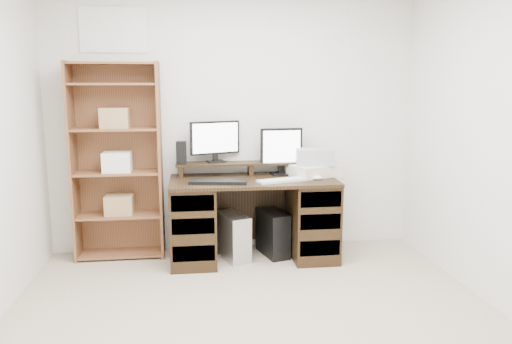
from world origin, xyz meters
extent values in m
cube|color=silver|center=(0.00, 2.01, 1.25)|extent=(3.50, 0.02, 2.50)
cube|color=silver|center=(0.00, -2.01, 1.25)|extent=(3.50, 0.02, 2.50)
cube|color=white|center=(-1.09, 1.99, 2.08)|extent=(0.60, 0.01, 0.40)
cube|color=black|center=(0.14, 1.63, 0.73)|extent=(1.50, 0.70, 0.03)
cube|color=black|center=(-0.41, 1.63, 0.36)|extent=(0.40, 0.66, 0.72)
cube|color=black|center=(0.69, 1.63, 0.36)|extent=(0.40, 0.66, 0.72)
cube|color=black|center=(0.14, 1.96, 0.40)|extent=(1.48, 0.02, 0.65)
cube|color=black|center=(-0.41, 1.30, 0.18)|extent=(0.36, 0.01, 0.14)
cube|color=black|center=(-0.41, 1.30, 0.42)|extent=(0.36, 0.01, 0.14)
cube|color=black|center=(-0.41, 1.30, 0.62)|extent=(0.36, 0.01, 0.14)
cube|color=black|center=(0.69, 1.30, 0.18)|extent=(0.36, 0.01, 0.14)
cube|color=black|center=(0.69, 1.30, 0.42)|extent=(0.36, 0.01, 0.14)
cube|color=black|center=(0.69, 1.30, 0.62)|extent=(0.36, 0.01, 0.14)
cube|color=black|center=(-0.51, 1.85, 0.80)|extent=(0.04, 0.20, 0.10)
cube|color=black|center=(0.14, 1.85, 0.80)|extent=(0.04, 0.20, 0.10)
cube|color=black|center=(0.79, 1.85, 0.80)|extent=(0.04, 0.20, 0.10)
cube|color=black|center=(0.14, 1.85, 0.86)|extent=(1.40, 0.22, 0.02)
cube|color=black|center=(-0.18, 1.88, 0.88)|extent=(0.19, 0.17, 0.01)
cube|color=black|center=(-0.19, 1.90, 0.93)|extent=(0.05, 0.04, 0.09)
cube|color=black|center=(-0.19, 1.90, 1.10)|extent=(0.47, 0.19, 0.31)
cube|color=white|center=(-0.18, 1.89, 1.10)|extent=(0.43, 0.15, 0.27)
cube|color=black|center=(0.43, 1.81, 0.76)|extent=(0.20, 0.16, 0.02)
cube|color=black|center=(0.43, 1.83, 0.82)|extent=(0.06, 0.04, 0.11)
cube|color=black|center=(0.43, 1.83, 1.02)|extent=(0.40, 0.07, 0.35)
cube|color=white|center=(0.43, 1.81, 1.02)|extent=(0.36, 0.03, 0.31)
cube|color=black|center=(-0.50, 1.82, 0.98)|extent=(0.09, 0.09, 0.21)
cube|color=black|center=(-0.19, 1.48, 0.76)|extent=(0.52, 0.24, 0.03)
cube|color=silver|center=(0.38, 1.48, 0.76)|extent=(0.46, 0.26, 0.02)
ellipsoid|color=white|center=(0.71, 1.52, 0.77)|extent=(0.11, 0.09, 0.04)
cube|color=beige|center=(0.73, 1.72, 0.80)|extent=(0.52, 0.46, 0.11)
cube|color=#999FA3|center=(0.73, 1.72, 0.93)|extent=(0.37, 0.29, 0.15)
cube|color=#B2B5B9|center=(-0.05, 1.65, 0.21)|extent=(0.32, 0.46, 0.42)
cube|color=black|center=(0.33, 1.70, 0.21)|extent=(0.28, 0.45, 0.42)
cube|color=#19FF33|center=(0.39, 1.50, 0.30)|extent=(0.01, 0.01, 0.01)
cube|color=brown|center=(-1.47, 1.83, 0.90)|extent=(0.02, 0.30, 1.80)
cube|color=brown|center=(-0.70, 1.83, 0.90)|extent=(0.02, 0.30, 1.80)
cube|color=brown|center=(-1.09, 1.97, 0.90)|extent=(0.80, 0.01, 1.80)
cube|color=brown|center=(-1.09, 1.83, 0.03)|extent=(0.75, 0.28, 0.02)
cube|color=brown|center=(-1.09, 1.83, 0.40)|extent=(0.75, 0.28, 0.02)
cube|color=brown|center=(-1.09, 1.83, 0.80)|extent=(0.75, 0.28, 0.02)
cube|color=brown|center=(-1.09, 1.83, 1.20)|extent=(0.75, 0.28, 0.02)
cube|color=brown|center=(-1.09, 1.83, 1.60)|extent=(0.75, 0.28, 0.02)
cube|color=brown|center=(-1.09, 1.83, 1.78)|extent=(0.75, 0.28, 0.02)
cube|color=#A07F54|center=(-1.09, 1.83, 0.50)|extent=(0.25, 0.20, 0.18)
cube|color=white|center=(-1.09, 1.83, 0.90)|extent=(0.25, 0.20, 0.18)
cube|color=#A07F54|center=(-1.09, 1.83, 1.30)|extent=(0.25, 0.20, 0.18)
camera|label=1|loc=(-0.40, -2.78, 1.61)|focal=35.00mm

